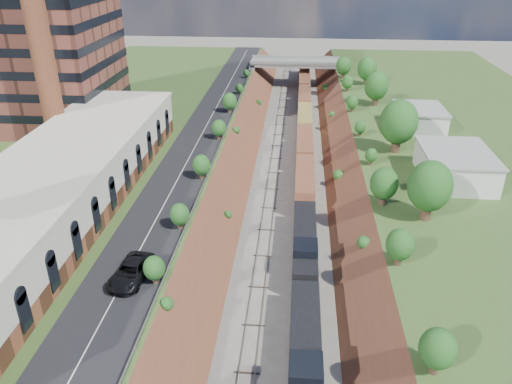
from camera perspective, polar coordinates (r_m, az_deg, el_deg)
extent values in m
cube|color=#3F5724|center=(88.13, -18.27, 3.43)|extent=(44.00, 180.00, 5.00)
cube|color=#3F5724|center=(87.30, 25.95, 1.80)|extent=(44.00, 180.00, 5.00)
cube|color=brown|center=(83.18, -3.90, 1.51)|extent=(10.00, 180.00, 10.00)
cube|color=brown|center=(82.89, 11.31, 0.93)|extent=(10.00, 180.00, 10.00)
cube|color=gray|center=(82.34, 1.89, 1.36)|extent=(1.58, 180.00, 0.18)
cube|color=gray|center=(82.27, 5.51, 1.22)|extent=(1.58, 180.00, 0.18)
cube|color=black|center=(81.97, -7.13, 4.82)|extent=(8.00, 180.00, 0.10)
cube|color=#99999E|center=(81.06, -4.30, 5.08)|extent=(0.06, 171.00, 0.30)
cube|color=brown|center=(66.60, -21.57, -1.26)|extent=(14.00, 62.00, 2.20)
cube|color=beige|center=(65.26, -22.04, 1.27)|extent=(14.00, 62.00, 4.30)
cube|color=beige|center=(64.35, -22.40, 3.20)|extent=(14.30, 62.30, 0.50)
cylinder|color=brown|center=(80.27, -23.77, 17.21)|extent=(3.20, 3.20, 40.00)
cube|color=gray|center=(140.72, -0.35, 13.36)|extent=(1.50, 8.00, 6.20)
cube|color=gray|center=(140.54, 9.28, 13.01)|extent=(1.50, 8.00, 6.20)
cube|color=gray|center=(139.49, 4.51, 14.47)|extent=(24.00, 8.00, 1.00)
cube|color=gray|center=(135.41, 4.50, 14.45)|extent=(24.00, 0.30, 0.80)
cube|color=gray|center=(143.25, 4.55, 15.11)|extent=(24.00, 0.30, 0.80)
cube|color=silver|center=(75.53, 21.81, 2.72)|extent=(9.00, 12.00, 4.00)
cube|color=silver|center=(95.41, 18.14, 7.95)|extent=(8.00, 10.00, 3.60)
cylinder|color=#473323|center=(63.59, 18.84, -1.90)|extent=(1.30, 1.30, 2.62)
ellipsoid|color=#1D4C1B|center=(62.23, 19.25, 0.66)|extent=(5.25, 5.25, 6.30)
cylinder|color=#473323|center=(47.10, -12.44, -12.89)|extent=(0.66, 0.66, 1.22)
ellipsoid|color=#1D4C1B|center=(46.20, -12.62, -11.48)|extent=(2.45, 2.45, 2.94)
cube|color=black|center=(47.39, 5.63, -17.45)|extent=(2.84, 17.02, 2.67)
cube|color=black|center=(61.67, 5.59, -5.78)|extent=(2.84, 17.02, 2.67)
cube|color=brown|center=(112.07, 5.56, 9.53)|extent=(2.84, 91.10, 3.40)
imported|color=black|center=(51.38, -14.07, -8.82)|extent=(3.77, 6.82, 1.81)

